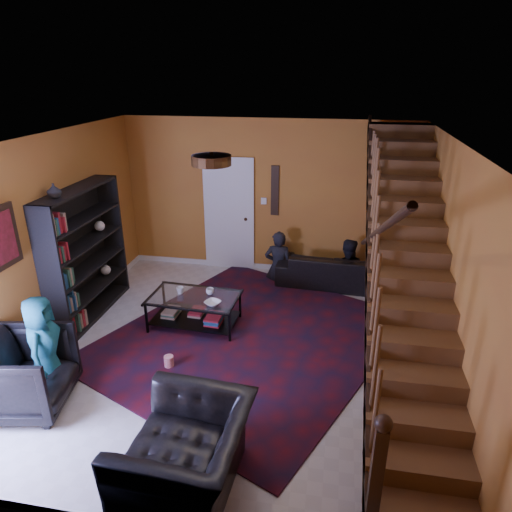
{
  "coord_description": "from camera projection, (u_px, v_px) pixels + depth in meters",
  "views": [
    {
      "loc": [
        1.24,
        -5.17,
        3.59
      ],
      "look_at": [
        0.23,
        0.4,
        1.24
      ],
      "focal_mm": 32.0,
      "sensor_mm": 36.0,
      "label": 1
    }
  ],
  "objects": [
    {
      "name": "floor",
      "position": [
        234.0,
        349.0,
        6.27
      ],
      "size": [
        5.5,
        5.5,
        0.0
      ],
      "primitive_type": "plane",
      "color": "beige",
      "rests_on": "ground"
    },
    {
      "name": "room",
      "position": [
        175.0,
        294.0,
        7.69
      ],
      "size": [
        5.5,
        5.5,
        5.5
      ],
      "color": "#B87A28",
      "rests_on": "ground"
    },
    {
      "name": "staircase",
      "position": [
        407.0,
        268.0,
        5.39
      ],
      "size": [
        0.95,
        5.02,
        3.18
      ],
      "color": "brown",
      "rests_on": "floor"
    },
    {
      "name": "bookshelf",
      "position": [
        86.0,
        256.0,
        6.85
      ],
      "size": [
        0.35,
        1.8,
        2.0
      ],
      "color": "black",
      "rests_on": "floor"
    },
    {
      "name": "door",
      "position": [
        229.0,
        216.0,
        8.47
      ],
      "size": [
        0.82,
        0.05,
        2.05
      ],
      "primitive_type": "cube",
      "color": "silver",
      "rests_on": "floor"
    },
    {
      "name": "wall_hanging",
      "position": [
        275.0,
        191.0,
        8.14
      ],
      "size": [
        0.14,
        0.03,
        0.9
      ],
      "primitive_type": "cube",
      "color": "black",
      "rests_on": "room"
    },
    {
      "name": "ceiling_fixture",
      "position": [
        211.0,
        160.0,
        4.5
      ],
      "size": [
        0.4,
        0.4,
        0.1
      ],
      "primitive_type": "cylinder",
      "color": "#3F2814",
      "rests_on": "room"
    },
    {
      "name": "rug",
      "position": [
        249.0,
        338.0,
        6.51
      ],
      "size": [
        4.79,
        5.03,
        0.02
      ],
      "primitive_type": "cube",
      "rotation": [
        0.0,
        0.0,
        -0.43
      ],
      "color": "#440C14",
      "rests_on": "floor"
    },
    {
      "name": "sofa",
      "position": [
        333.0,
        269.0,
        8.04
      ],
      "size": [
        2.01,
        0.89,
        0.57
      ],
      "primitive_type": "imported",
      "rotation": [
        0.0,
        0.0,
        3.08
      ],
      "color": "black",
      "rests_on": "floor"
    },
    {
      "name": "armchair_left",
      "position": [
        24.0,
        374.0,
        5.07
      ],
      "size": [
        1.11,
        1.09,
        0.87
      ],
      "primitive_type": "imported",
      "rotation": [
        0.0,
        0.0,
        1.76
      ],
      "color": "black",
      "rests_on": "floor"
    },
    {
      "name": "armchair_right",
      "position": [
        186.0,
        455.0,
        4.07
      ],
      "size": [
        1.12,
        1.26,
        0.78
      ],
      "primitive_type": "imported",
      "rotation": [
        0.0,
        0.0,
        -1.63
      ],
      "color": "black",
      "rests_on": "floor"
    },
    {
      "name": "person_adult_a",
      "position": [
        278.0,
        267.0,
        8.27
      ],
      "size": [
        0.5,
        0.33,
        1.37
      ],
      "primitive_type": "imported",
      "rotation": [
        0.0,
        0.0,
        3.14
      ],
      "color": "black",
      "rests_on": "sofa"
    },
    {
      "name": "person_adult_b",
      "position": [
        346.0,
        274.0,
        8.09
      ],
      "size": [
        0.64,
        0.5,
        1.3
      ],
      "primitive_type": "imported",
      "rotation": [
        0.0,
        0.0,
        3.13
      ],
      "color": "black",
      "rests_on": "sofa"
    },
    {
      "name": "person_child",
      "position": [
        44.0,
        346.0,
        5.23
      ],
      "size": [
        0.53,
        0.69,
        1.25
      ],
      "primitive_type": "imported",
      "rotation": [
        0.0,
        0.0,
        1.81
      ],
      "color": "#1B6169",
      "rests_on": "armchair_left"
    },
    {
      "name": "coffee_table",
      "position": [
        195.0,
        309.0,
        6.74
      ],
      "size": [
        1.33,
        0.83,
        0.49
      ],
      "rotation": [
        0.0,
        0.0,
        -0.06
      ],
      "color": "black",
      "rests_on": "floor"
    },
    {
      "name": "cup_a",
      "position": [
        210.0,
        291.0,
        6.71
      ],
      "size": [
        0.15,
        0.15,
        0.09
      ],
      "primitive_type": "imported",
      "rotation": [
        0.0,
        0.0,
        0.28
      ],
      "color": "#999999",
      "rests_on": "coffee_table"
    },
    {
      "name": "cup_b",
      "position": [
        180.0,
        290.0,
        6.73
      ],
      "size": [
        0.11,
        0.11,
        0.1
      ],
      "primitive_type": "imported",
      "rotation": [
        0.0,
        0.0,
        -0.05
      ],
      "color": "#999999",
      "rests_on": "coffee_table"
    },
    {
      "name": "bowl",
      "position": [
        213.0,
        303.0,
        6.42
      ],
      "size": [
        0.29,
        0.29,
        0.05
      ],
      "primitive_type": "imported",
      "rotation": [
        0.0,
        0.0,
        -0.42
      ],
      "color": "#999999",
      "rests_on": "coffee_table"
    },
    {
      "name": "vase",
      "position": [
        54.0,
        191.0,
        5.96
      ],
      "size": [
        0.18,
        0.18,
        0.19
      ],
      "primitive_type": "imported",
      "color": "#999999",
      "rests_on": "bookshelf"
    },
    {
      "name": "popcorn_bucket",
      "position": [
        169.0,
        361.0,
        5.86
      ],
      "size": [
        0.15,
        0.15,
        0.14
      ],
      "primitive_type": "cylinder",
      "rotation": [
        0.0,
        0.0,
        0.23
      ],
      "color": "red",
      "rests_on": "rug"
    }
  ]
}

